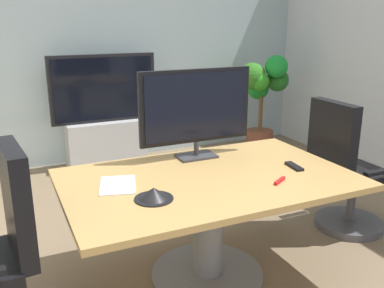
{
  "coord_description": "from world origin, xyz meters",
  "views": [
    {
      "loc": [
        -1.14,
        -2.31,
        1.7
      ],
      "look_at": [
        0.03,
        0.21,
        0.87
      ],
      "focal_mm": 39.97,
      "sensor_mm": 36.0,
      "label": 1
    }
  ],
  "objects_px": {
    "office_chair_right": "(345,178)",
    "conference_table": "(208,204)",
    "remote_control": "(294,166)",
    "conference_phone": "(154,194)",
    "potted_plant": "(262,92)",
    "wall_display_unit": "(106,130)",
    "tv_monitor": "(196,108)"
  },
  "relations": [
    {
      "from": "conference_table",
      "to": "tv_monitor",
      "type": "relative_size",
      "value": 2.18
    },
    {
      "from": "remote_control",
      "to": "potted_plant",
      "type": "bearing_deg",
      "value": 67.4
    },
    {
      "from": "remote_control",
      "to": "conference_phone",
      "type": "bearing_deg",
      "value": -168.35
    },
    {
      "from": "conference_phone",
      "to": "potted_plant",
      "type": "bearing_deg",
      "value": 46.12
    },
    {
      "from": "tv_monitor",
      "to": "conference_phone",
      "type": "relative_size",
      "value": 3.82
    },
    {
      "from": "office_chair_right",
      "to": "potted_plant",
      "type": "xyz_separation_m",
      "value": [
        0.56,
        2.07,
        0.34
      ]
    },
    {
      "from": "tv_monitor",
      "to": "potted_plant",
      "type": "bearing_deg",
      "value": 45.62
    },
    {
      "from": "remote_control",
      "to": "wall_display_unit",
      "type": "bearing_deg",
      "value": 110.76
    },
    {
      "from": "wall_display_unit",
      "to": "remote_control",
      "type": "distance_m",
      "value": 2.69
    },
    {
      "from": "conference_table",
      "to": "wall_display_unit",
      "type": "relative_size",
      "value": 1.4
    },
    {
      "from": "remote_control",
      "to": "conference_table",
      "type": "bearing_deg",
      "value": 177.79
    },
    {
      "from": "office_chair_right",
      "to": "tv_monitor",
      "type": "xyz_separation_m",
      "value": [
        -1.21,
        0.26,
        0.62
      ]
    },
    {
      "from": "tv_monitor",
      "to": "potted_plant",
      "type": "height_order",
      "value": "tv_monitor"
    },
    {
      "from": "wall_display_unit",
      "to": "remote_control",
      "type": "xyz_separation_m",
      "value": [
        0.67,
        -2.59,
        0.29
      ]
    },
    {
      "from": "conference_table",
      "to": "remote_control",
      "type": "height_order",
      "value": "remote_control"
    },
    {
      "from": "office_chair_right",
      "to": "conference_table",
      "type": "bearing_deg",
      "value": 96.26
    },
    {
      "from": "potted_plant",
      "to": "office_chair_right",
      "type": "bearing_deg",
      "value": -105.09
    },
    {
      "from": "conference_phone",
      "to": "remote_control",
      "type": "distance_m",
      "value": 1.05
    },
    {
      "from": "office_chair_right",
      "to": "conference_phone",
      "type": "bearing_deg",
      "value": 100.86
    },
    {
      "from": "office_chair_right",
      "to": "tv_monitor",
      "type": "height_order",
      "value": "tv_monitor"
    },
    {
      "from": "office_chair_right",
      "to": "remote_control",
      "type": "relative_size",
      "value": 6.41
    },
    {
      "from": "wall_display_unit",
      "to": "conference_phone",
      "type": "relative_size",
      "value": 5.95
    },
    {
      "from": "conference_table",
      "to": "potted_plant",
      "type": "xyz_separation_m",
      "value": [
        1.87,
        2.21,
        0.27
      ]
    },
    {
      "from": "wall_display_unit",
      "to": "potted_plant",
      "type": "bearing_deg",
      "value": -8.64
    },
    {
      "from": "wall_display_unit",
      "to": "remote_control",
      "type": "bearing_deg",
      "value": -75.44
    },
    {
      "from": "remote_control",
      "to": "office_chair_right",
      "type": "bearing_deg",
      "value": 24.05
    },
    {
      "from": "office_chair_right",
      "to": "potted_plant",
      "type": "distance_m",
      "value": 2.17
    },
    {
      "from": "conference_phone",
      "to": "remote_control",
      "type": "xyz_separation_m",
      "value": [
        1.04,
        0.1,
        -0.02
      ]
    },
    {
      "from": "conference_table",
      "to": "conference_phone",
      "type": "height_order",
      "value": "conference_phone"
    },
    {
      "from": "tv_monitor",
      "to": "wall_display_unit",
      "type": "xyz_separation_m",
      "value": [
        -0.17,
        2.1,
        -0.64
      ]
    },
    {
      "from": "potted_plant",
      "to": "remote_control",
      "type": "distance_m",
      "value": 2.62
    },
    {
      "from": "potted_plant",
      "to": "remote_control",
      "type": "bearing_deg",
      "value": -118.8
    }
  ]
}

